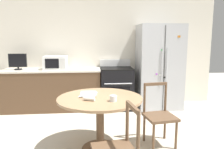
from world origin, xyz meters
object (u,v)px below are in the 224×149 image
at_px(dining_chair_right, 159,116).
at_px(candle_glass, 113,99).
at_px(refrigerator, 159,67).
at_px(microwave, 56,63).
at_px(oven_range, 116,88).
at_px(countertop_tv, 18,61).

distance_m(dining_chair_right, candle_glass, 0.84).
relative_size(dining_chair_right, candle_glass, 9.65).
xyz_separation_m(refrigerator, microwave, (-2.29, 0.05, 0.11)).
bearing_deg(oven_range, countertop_tv, 179.48).
relative_size(oven_range, countertop_tv, 2.94).
bearing_deg(candle_glass, oven_range, 82.49).
distance_m(countertop_tv, dining_chair_right, 3.19).
xyz_separation_m(oven_range, countertop_tv, (-2.11, 0.02, 0.62)).
relative_size(refrigerator, countertop_tv, 5.07).
bearing_deg(refrigerator, countertop_tv, 179.10).
bearing_deg(microwave, refrigerator, -1.31).
distance_m(oven_range, microwave, 1.44).
distance_m(oven_range, dining_chair_right, 1.84).
bearing_deg(oven_range, candle_glass, -97.51).
distance_m(refrigerator, dining_chair_right, 1.90).
relative_size(countertop_tv, dining_chair_right, 0.41).
bearing_deg(dining_chair_right, oven_range, -84.46).
bearing_deg(candle_glass, microwave, 116.48).
distance_m(microwave, candle_glass, 2.37).
xyz_separation_m(refrigerator, candle_glass, (-1.24, -2.05, -0.14)).
distance_m(oven_range, countertop_tv, 2.20).
xyz_separation_m(countertop_tv, dining_chair_right, (2.54, -1.81, -0.65)).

